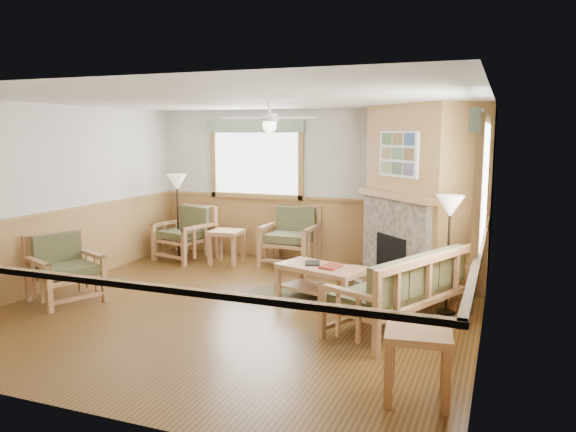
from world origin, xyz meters
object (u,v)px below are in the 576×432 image
(sofa, at_px, (401,289))
(armchair_back_left, at_px, (185,233))
(end_table_sofa, at_px, (417,365))
(footstool, at_px, (359,285))
(armchair_back_right, at_px, (290,236))
(floor_lamp_right, at_px, (448,255))
(floor_lamp_left, at_px, (178,217))
(armchair_left, at_px, (65,269))
(end_table_chairs, at_px, (227,247))
(coffee_table, at_px, (321,283))

(sofa, distance_m, armchair_back_left, 4.81)
(end_table_sofa, relative_size, footstool, 1.29)
(armchair_back_left, height_order, footstool, armchair_back_left)
(armchair_back_right, bearing_deg, footstool, -44.39)
(end_table_sofa, bearing_deg, armchair_back_left, 140.04)
(floor_lamp_right, bearing_deg, floor_lamp_left, 163.05)
(armchair_left, bearing_deg, floor_lamp_right, -50.31)
(armchair_back_left, xyz_separation_m, armchair_left, (-0.15, -2.81, -0.02))
(end_table_sofa, bearing_deg, floor_lamp_right, 90.00)
(end_table_sofa, bearing_deg, end_table_chairs, 134.58)
(sofa, bearing_deg, floor_lamp_right, 171.55)
(end_table_chairs, distance_m, end_table_sofa, 5.52)
(coffee_table, height_order, footstool, coffee_table)
(armchair_back_left, bearing_deg, end_table_chairs, 11.53)
(armchair_back_left, relative_size, coffee_table, 0.80)
(armchair_back_left, height_order, floor_lamp_left, floor_lamp_left)
(coffee_table, distance_m, floor_lamp_right, 1.75)
(floor_lamp_left, bearing_deg, coffee_table, -25.35)
(armchair_back_left, xyz_separation_m, end_table_chairs, (0.88, -0.05, -0.18))
(armchair_back_left, bearing_deg, floor_lamp_right, -2.24)
(end_table_chairs, bearing_deg, coffee_table, -33.40)
(end_table_sofa, distance_m, floor_lamp_right, 2.55)
(armchair_back_right, height_order, coffee_table, armchair_back_right)
(sofa, xyz_separation_m, armchair_left, (-4.44, -0.63, -0.00))
(end_table_chairs, distance_m, floor_lamp_right, 4.15)
(armchair_left, bearing_deg, armchair_back_left, 21.30)
(armchair_left, relative_size, end_table_chairs, 1.52)
(end_table_chairs, height_order, footstool, end_table_chairs)
(armchair_back_left, distance_m, floor_lamp_left, 0.33)
(coffee_table, distance_m, footstool, 0.53)
(footstool, bearing_deg, end_table_chairs, 155.41)
(armchair_back_right, distance_m, floor_lamp_right, 3.36)
(end_table_chairs, bearing_deg, end_table_sofa, -45.42)
(armchair_back_right, height_order, footstool, armchair_back_right)
(end_table_sofa, distance_m, floor_lamp_left, 6.35)
(coffee_table, relative_size, end_table_sofa, 1.92)
(end_table_chairs, bearing_deg, sofa, -32.02)
(coffee_table, distance_m, floor_lamp_left, 3.62)
(armchair_back_left, relative_size, end_table_sofa, 1.53)
(end_table_sofa, relative_size, floor_lamp_left, 0.40)
(end_table_sofa, xyz_separation_m, floor_lamp_right, (0.00, 2.51, 0.45))
(floor_lamp_right, bearing_deg, armchair_left, -164.73)
(armchair_left, height_order, end_table_chairs, armchair_left)
(footstool, relative_size, floor_lamp_left, 0.31)
(sofa, bearing_deg, armchair_back_left, -92.42)
(armchair_back_right, distance_m, end_table_chairs, 1.13)
(sofa, relative_size, armchair_left, 2.19)
(coffee_table, relative_size, footstool, 2.49)
(sofa, relative_size, footstool, 4.14)
(floor_lamp_left, bearing_deg, armchair_left, -90.16)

